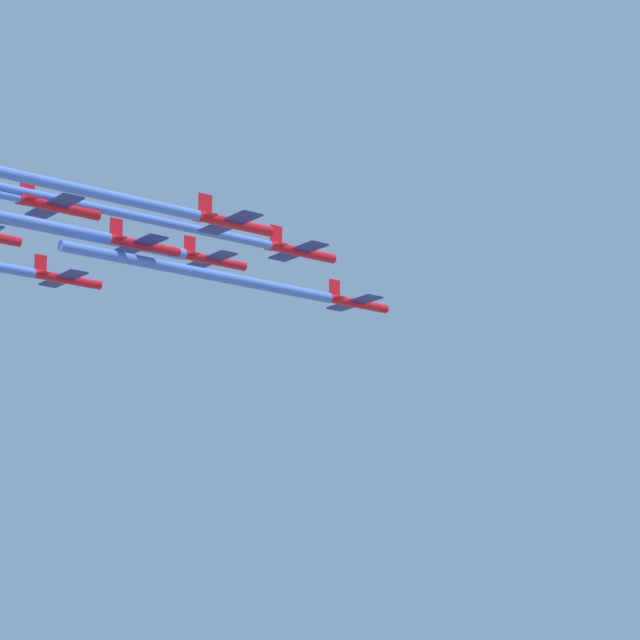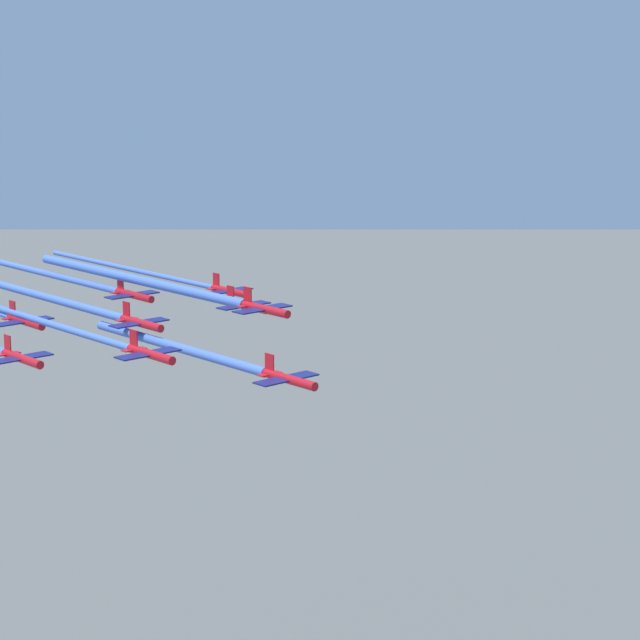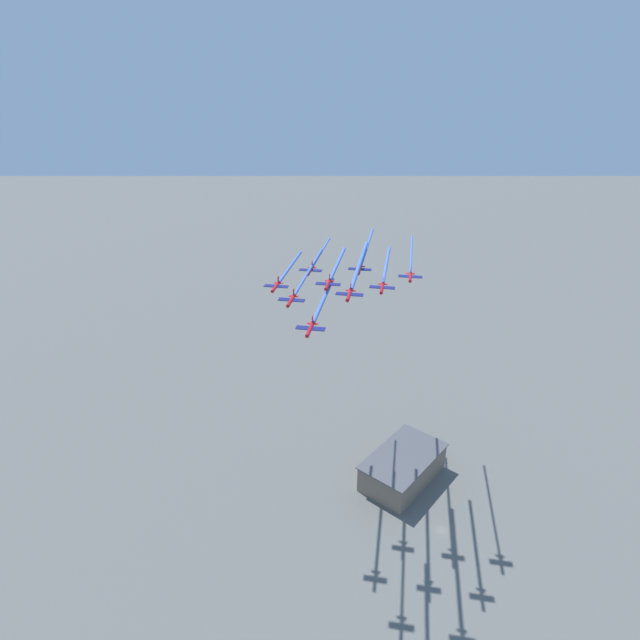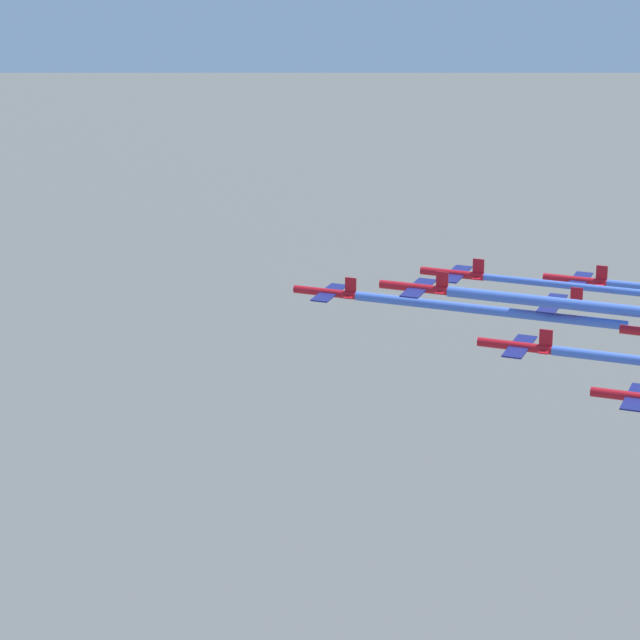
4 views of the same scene
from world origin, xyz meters
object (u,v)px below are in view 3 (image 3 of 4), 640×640
at_px(jet_8, 310,270).
at_px(jet_1, 349,294).
at_px(jet_2, 291,300).
at_px(hangar, 403,467).
at_px(jet_7, 360,269).
at_px(jet_0, 310,329).
at_px(jet_4, 328,284).
at_px(jet_5, 276,286).
at_px(jet_6, 410,277).
at_px(jet_3, 382,288).

bearing_deg(jet_8, jet_1, 120.47).
height_order(jet_1, jet_2, jet_1).
xyz_separation_m(hangar, jet_8, (-26.53, 29.94, 91.85)).
bearing_deg(hangar, jet_7, 140.48).
height_order(jet_0, jet_4, jet_4).
bearing_deg(jet_0, jet_4, -90.00).
height_order(jet_4, jet_5, jet_4).
bearing_deg(jet_5, jet_8, -120.47).
xyz_separation_m(jet_0, jet_2, (8.65, 15.33, 1.73)).
relative_size(jet_5, jet_6, 1.00).
relative_size(jet_0, jet_8, 1.00).
xyz_separation_m(jet_2, jet_6, (44.16, -15.66, -0.91)).
bearing_deg(jet_6, jet_7, -0.00).
height_order(jet_2, jet_3, jet_3).
bearing_deg(jet_1, jet_0, 59.53).
xyz_separation_m(jet_3, jet_8, (-0.31, 30.77, -0.92)).
bearing_deg(hangar, jet_5, 145.75).
bearing_deg(jet_3, jet_2, 29.54).
bearing_deg(jet_7, jet_3, 120.47).
height_order(jet_2, jet_4, jet_4).
relative_size(jet_0, jet_2, 1.00).
bearing_deg(jet_3, jet_7, -59.53).
height_order(jet_1, jet_7, jet_1).
xyz_separation_m(jet_3, jet_7, (8.65, 15.33, 0.54)).
bearing_deg(jet_0, jet_5, -59.53).
height_order(jet_0, jet_8, jet_8).
distance_m(jet_3, jet_4, 17.85).
bearing_deg(jet_3, hangar, -118.28).
xyz_separation_m(jet_2, jet_7, (35.21, -0.21, 0.70)).
height_order(hangar, jet_6, jet_6).
relative_size(jet_0, jet_6, 1.00).
xyz_separation_m(jet_0, jet_1, (17.60, -0.11, 4.86)).
bearing_deg(hangar, jet_1, -179.04).
bearing_deg(jet_5, jet_1, 150.46).
xyz_separation_m(jet_1, jet_3, (17.60, -0.11, -2.96)).
height_order(jet_1, jet_3, jet_1).
height_order(jet_6, jet_7, jet_7).
relative_size(jet_4, jet_7, 1.00).
distance_m(jet_0, jet_3, 35.26).
bearing_deg(jet_4, jet_6, -150.46).
distance_m(jet_0, jet_8, 46.40).
xyz_separation_m(jet_3, jet_5, (-17.91, 30.88, -1.99)).
xyz_separation_m(jet_4, jet_7, (17.60, -0.11, 0.56)).
distance_m(jet_2, jet_6, 46.86).
distance_m(jet_2, jet_8, 30.36).
height_order(jet_1, jet_8, jet_1).
xyz_separation_m(hangar, jet_7, (-17.57, 14.50, 93.30)).
distance_m(hangar, jet_0, 109.69).
distance_m(jet_4, jet_8, 17.63).
height_order(jet_5, jet_8, jet_8).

